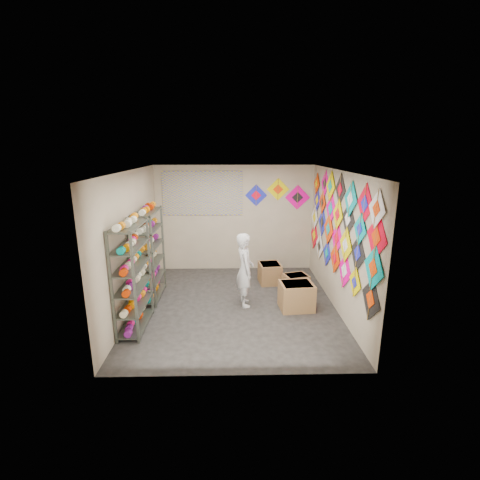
{
  "coord_description": "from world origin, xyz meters",
  "views": [
    {
      "loc": [
        -0.05,
        -6.5,
        3.12
      ],
      "look_at": [
        0.1,
        0.3,
        1.3
      ],
      "focal_mm": 26.0,
      "sensor_mm": 36.0,
      "label": 1
    }
  ],
  "objects_px": {
    "shelf_rack_front": "(132,277)",
    "carton_c": "(270,273)",
    "shelf_rack_back": "(150,255)",
    "carton_b": "(296,284)",
    "carton_a": "(296,296)",
    "shopkeeper": "(245,270)"
  },
  "relations": [
    {
      "from": "carton_a",
      "to": "carton_c",
      "type": "relative_size",
      "value": 1.19
    },
    {
      "from": "shopkeeper",
      "to": "carton_b",
      "type": "bearing_deg",
      "value": -71.01
    },
    {
      "from": "carton_a",
      "to": "carton_b",
      "type": "distance_m",
      "value": 0.82
    },
    {
      "from": "shelf_rack_back",
      "to": "carton_c",
      "type": "height_order",
      "value": "shelf_rack_back"
    },
    {
      "from": "carton_c",
      "to": "shelf_rack_back",
      "type": "bearing_deg",
      "value": -169.62
    },
    {
      "from": "shelf_rack_back",
      "to": "carton_a",
      "type": "distance_m",
      "value": 3.13
    },
    {
      "from": "shelf_rack_front",
      "to": "carton_c",
      "type": "xyz_separation_m",
      "value": [
        2.61,
        2.07,
        -0.71
      ]
    },
    {
      "from": "shelf_rack_front",
      "to": "shopkeeper",
      "type": "height_order",
      "value": "shelf_rack_front"
    },
    {
      "from": "carton_c",
      "to": "shopkeeper",
      "type": "bearing_deg",
      "value": -124.54
    },
    {
      "from": "carton_b",
      "to": "shelf_rack_back",
      "type": "bearing_deg",
      "value": 167.74
    },
    {
      "from": "shelf_rack_front",
      "to": "carton_a",
      "type": "distance_m",
      "value": 3.14
    },
    {
      "from": "shelf_rack_back",
      "to": "carton_a",
      "type": "xyz_separation_m",
      "value": [
        2.99,
        -0.62,
        -0.68
      ]
    },
    {
      "from": "carton_b",
      "to": "carton_a",
      "type": "bearing_deg",
      "value": -115.44
    },
    {
      "from": "shelf_rack_back",
      "to": "shopkeeper",
      "type": "xyz_separation_m",
      "value": [
        1.97,
        -0.4,
        -0.2
      ]
    },
    {
      "from": "carton_c",
      "to": "shelf_rack_front",
      "type": "bearing_deg",
      "value": -147.61
    },
    {
      "from": "shelf_rack_back",
      "to": "carton_a",
      "type": "height_order",
      "value": "shelf_rack_back"
    },
    {
      "from": "carton_a",
      "to": "shelf_rack_back",
      "type": "bearing_deg",
      "value": 163.42
    },
    {
      "from": "carton_a",
      "to": "carton_b",
      "type": "height_order",
      "value": "carton_a"
    },
    {
      "from": "shopkeeper",
      "to": "carton_c",
      "type": "xyz_separation_m",
      "value": [
        0.64,
        1.17,
        -0.51
      ]
    },
    {
      "from": "shelf_rack_back",
      "to": "carton_b",
      "type": "bearing_deg",
      "value": 3.46
    },
    {
      "from": "shelf_rack_front",
      "to": "carton_c",
      "type": "distance_m",
      "value": 3.4
    },
    {
      "from": "shelf_rack_front",
      "to": "carton_c",
      "type": "height_order",
      "value": "shelf_rack_front"
    }
  ]
}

